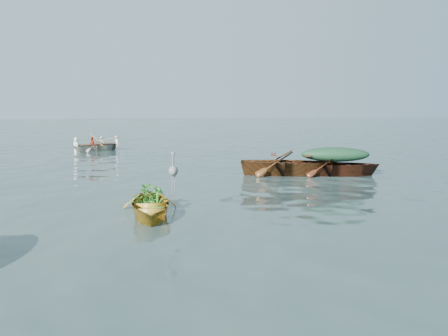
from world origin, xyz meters
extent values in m
plane|color=#304341|center=(0.00, 0.00, 0.00)|extent=(140.00, 140.00, 0.00)
imported|color=gold|center=(-1.95, -1.32, 0.00)|extent=(1.43, 3.05, 0.80)
imported|color=#512213|center=(4.39, 3.58, 0.00)|extent=(4.56, 2.13, 1.02)
imported|color=#5E3217|center=(2.83, 3.87, 0.00)|extent=(5.12, 2.64, 1.18)
imported|color=beige|center=(-5.31, 13.25, 0.00)|extent=(3.48, 2.79, 0.78)
ellipsoid|color=#193E28|center=(4.39, 3.58, 0.77)|extent=(2.51, 1.17, 0.52)
imported|color=#336A1B|center=(-1.95, -0.77, 0.70)|extent=(0.74, 0.93, 0.60)
imported|color=silver|center=(-5.31, 13.25, 0.77)|extent=(2.55, 2.13, 0.76)
camera|label=1|loc=(-1.55, -11.17, 2.50)|focal=35.00mm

